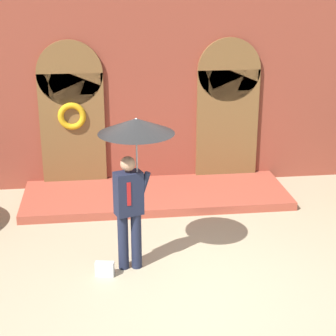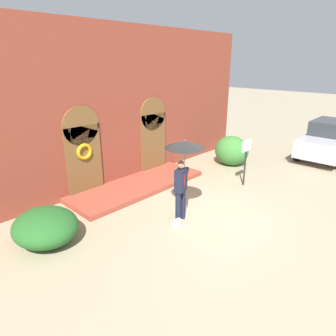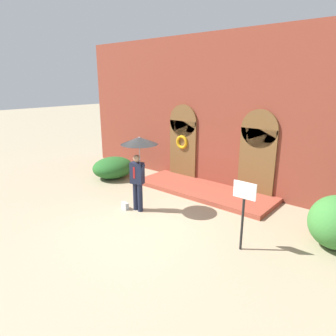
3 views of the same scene
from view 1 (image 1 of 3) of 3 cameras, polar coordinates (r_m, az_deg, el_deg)
ground_plane at (r=8.49m, az=0.96°, el=-11.12°), size 80.00×80.00×0.00m
building_facade at (r=11.54m, az=-1.91°, el=11.35°), size 14.00×2.30×5.60m
person_with_umbrella at (r=8.02m, az=-3.45°, el=1.96°), size 1.10×1.10×2.36m
handbag at (r=8.55m, az=-6.46°, el=-10.16°), size 0.30×0.17×0.22m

